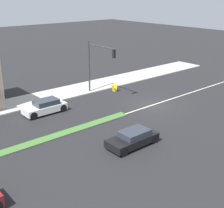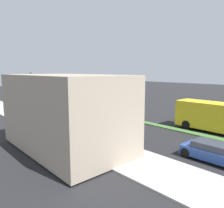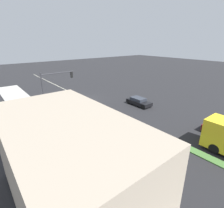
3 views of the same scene
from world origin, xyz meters
The scene contains 12 objects.
ground_plane centered at (0.00, 18.00, 0.00)m, with size 160.00×160.00×0.00m, color #232326.
sidewalk_right centered at (9.00, 18.50, 0.06)m, with size 4.00×73.00×0.12m, color #B2AFA8.
lane_marking_center centered at (0.00, 0.00, 0.00)m, with size 0.16×60.00×0.01m, color beige.
building_corner_store centered at (11.00, 17.16, 2.89)m, with size 6.44×10.47×5.54m.
traffic_signal_main centered at (6.12, 2.41, 3.90)m, with size 4.59×0.34×5.60m.
pedestrian centered at (8.11, 13.71, 0.98)m, with size 0.34×0.34×1.63m.
warning_aframe_sign centered at (5.87, 0.18, 0.43)m, with size 0.45×0.53×0.84m.
delivery_truck centered at (-2.20, 22.57, 1.47)m, with size 2.44×7.50×2.87m.
coupe_blue centered at (5.00, 25.79, 0.61)m, with size 1.86×4.15×1.25m.
van_white centered at (5.00, 9.43, 0.63)m, with size 1.72×3.98×1.29m.
sedan_maroon centered at (-5.00, 19.72, 0.67)m, with size 1.85×4.00×1.38m.
suv_black centered at (-5.00, 7.70, 0.59)m, with size 1.76×3.99×1.18m.
Camera 2 is at (19.29, 31.44, 5.94)m, focal length 35.00 mm.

